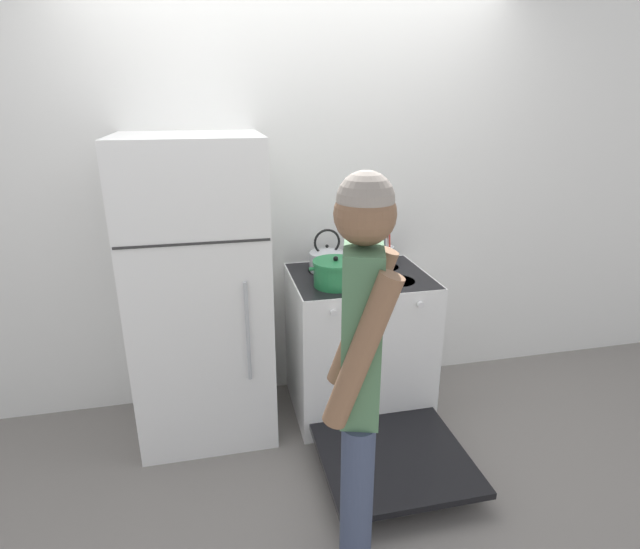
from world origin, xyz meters
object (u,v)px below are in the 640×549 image
(tea_kettle, at_px, (327,259))
(person, at_px, (360,379))
(dutch_oven_pot, at_px, (336,273))
(utensil_jar, at_px, (385,255))
(refrigerator, at_px, (200,293))
(stove_range, at_px, (360,346))

(tea_kettle, bearing_deg, person, -98.52)
(person, bearing_deg, tea_kettle, 8.47)
(dutch_oven_pot, bearing_deg, tea_kettle, 86.92)
(dutch_oven_pot, distance_m, utensil_jar, 0.47)
(refrigerator, xyz_separation_m, stove_range, (0.92, -0.04, -0.41))
(refrigerator, bearing_deg, tea_kettle, 9.47)
(utensil_jar, bearing_deg, stove_range, -139.47)
(refrigerator, relative_size, dutch_oven_pot, 5.74)
(dutch_oven_pot, bearing_deg, refrigerator, 169.83)
(stove_range, bearing_deg, dutch_oven_pot, -153.44)
(refrigerator, relative_size, utensil_jar, 6.21)
(refrigerator, relative_size, stove_range, 1.26)
(tea_kettle, distance_m, utensil_jar, 0.37)
(stove_range, distance_m, dutch_oven_pot, 0.56)
(refrigerator, height_order, tea_kettle, refrigerator)
(utensil_jar, bearing_deg, tea_kettle, -178.99)
(dutch_oven_pot, bearing_deg, person, -99.80)
(tea_kettle, bearing_deg, refrigerator, -170.53)
(stove_range, bearing_deg, refrigerator, 177.42)
(refrigerator, bearing_deg, person, -65.40)
(dutch_oven_pot, xyz_separation_m, utensil_jar, (0.38, 0.26, -0.00))
(stove_range, height_order, person, person)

